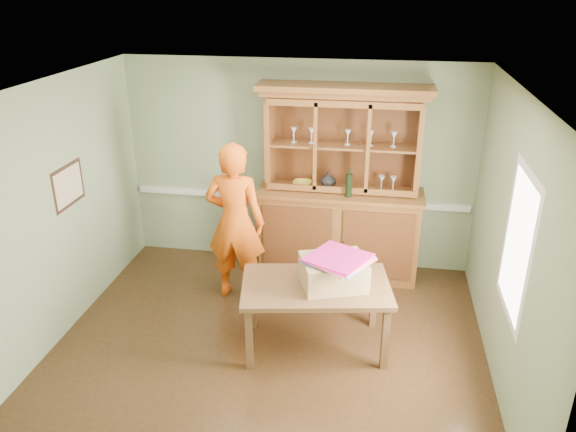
% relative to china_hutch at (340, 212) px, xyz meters
% --- Properties ---
extents(floor, '(4.50, 4.50, 0.00)m').
position_rel_china_hutch_xyz_m(floor, '(-0.57, -1.72, -0.85)').
color(floor, '#442D16').
rests_on(floor, ground).
extents(ceiling, '(4.50, 4.50, 0.00)m').
position_rel_china_hutch_xyz_m(ceiling, '(-0.57, -1.72, 1.85)').
color(ceiling, white).
rests_on(ceiling, wall_back).
extents(wall_back, '(4.50, 0.00, 4.50)m').
position_rel_china_hutch_xyz_m(wall_back, '(-0.57, 0.28, 0.50)').
color(wall_back, gray).
rests_on(wall_back, floor).
extents(wall_left, '(0.00, 4.00, 4.00)m').
position_rel_china_hutch_xyz_m(wall_left, '(-2.82, -1.72, 0.50)').
color(wall_left, gray).
rests_on(wall_left, floor).
extents(wall_right, '(0.00, 4.00, 4.00)m').
position_rel_china_hutch_xyz_m(wall_right, '(1.68, -1.72, 0.50)').
color(wall_right, gray).
rests_on(wall_right, floor).
extents(wall_front, '(4.50, 0.00, 4.50)m').
position_rel_china_hutch_xyz_m(wall_front, '(-0.57, -3.72, 0.50)').
color(wall_front, gray).
rests_on(wall_front, floor).
extents(chair_rail, '(4.41, 0.05, 0.08)m').
position_rel_china_hutch_xyz_m(chair_rail, '(-0.57, 0.25, 0.05)').
color(chair_rail, white).
rests_on(chair_rail, wall_back).
extents(framed_map, '(0.03, 0.60, 0.46)m').
position_rel_china_hutch_xyz_m(framed_map, '(-2.80, -1.42, 0.70)').
color(framed_map, '#322014').
rests_on(framed_map, wall_left).
extents(window_panel, '(0.03, 0.96, 1.36)m').
position_rel_china_hutch_xyz_m(window_panel, '(1.65, -2.02, 0.65)').
color(window_panel, white).
rests_on(window_panel, wall_right).
extents(china_hutch, '(2.08, 0.69, 2.44)m').
position_rel_china_hutch_xyz_m(china_hutch, '(0.00, 0.00, 0.00)').
color(china_hutch, brown).
rests_on(china_hutch, floor).
extents(dining_table, '(1.63, 1.14, 0.75)m').
position_rel_china_hutch_xyz_m(dining_table, '(-0.10, -1.68, -0.19)').
color(dining_table, brown).
rests_on(dining_table, floor).
extents(cardboard_box, '(0.75, 0.68, 0.29)m').
position_rel_china_hutch_xyz_m(cardboard_box, '(0.07, -1.66, 0.04)').
color(cardboard_box, tan).
rests_on(cardboard_box, dining_table).
extents(kite_stack, '(0.74, 0.74, 0.04)m').
position_rel_china_hutch_xyz_m(kite_stack, '(0.10, -1.68, 0.21)').
color(kite_stack, '#38BF72').
rests_on(kite_stack, cardboard_box).
extents(person, '(0.73, 0.50, 1.93)m').
position_rel_china_hutch_xyz_m(person, '(-1.16, -0.80, 0.11)').
color(person, '#FC600F').
rests_on(person, floor).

